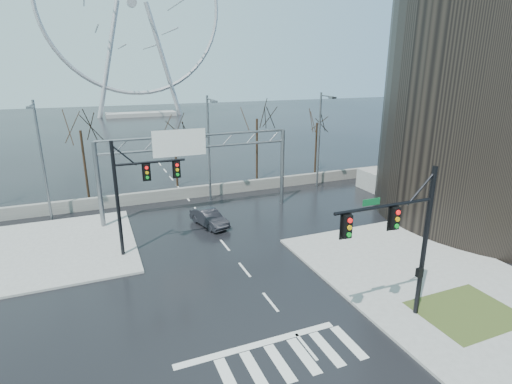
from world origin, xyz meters
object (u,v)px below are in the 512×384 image
sign_gantry (193,157)px  car (209,218)px  ferris_wheel (132,11)px  signal_mast_far (134,187)px  signal_mast_near (405,233)px

sign_gantry → car: sign_gantry is taller
ferris_wheel → car: (-4.97, -82.90, -25.46)m
car → sign_gantry: bearing=82.5°
sign_gantry → signal_mast_far: bearing=-132.5°
sign_gantry → ferris_wheel: (5.38, 80.04, 20.95)m
signal_mast_near → ferris_wheel: size_ratio=0.16×
sign_gantry → car: size_ratio=4.00×
signal_mast_near → car: signal_mast_near is taller
signal_mast_far → ferris_wheel: bearing=82.8°
signal_mast_far → ferris_wheel: size_ratio=0.16×
signal_mast_near → sign_gantry: bearing=106.2°
signal_mast_far → ferris_wheel: ferris_wheel is taller
signal_mast_near → ferris_wheel: (-0.14, 99.04, 21.26)m
signal_mast_near → sign_gantry: signal_mast_near is taller
sign_gantry → ferris_wheel: bearing=86.2°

